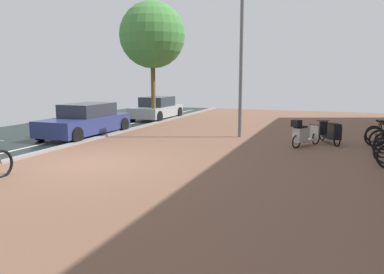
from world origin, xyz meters
name	(u,v)px	position (x,y,z in m)	size (l,w,h in m)	color
ground	(134,169)	(1.43, 0.00, -0.02)	(21.00, 40.00, 0.13)	black
bicycle_rack_06	(383,135)	(8.25, 6.66, 0.33)	(1.24, 0.58, 0.94)	black
scooter_near	(303,134)	(5.49, 4.92, 0.45)	(1.03, 1.53, 1.02)	black
scooter_mid	(332,133)	(6.45, 5.91, 0.42)	(0.92, 1.71, 0.82)	black
parked_car_near	(86,121)	(-3.32, 4.41, 0.63)	(1.88, 4.43, 1.35)	navy
parked_car_far	(157,109)	(-3.32, 11.28, 0.62)	(1.84, 3.94, 1.32)	#A0A7A9
lamp_post	(241,54)	(2.87, 6.32, 3.38)	(0.20, 0.52, 6.12)	slate
street_tree	(152,35)	(-2.74, 9.66, 4.66)	(3.49, 3.49, 6.42)	brown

